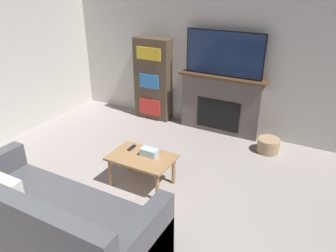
# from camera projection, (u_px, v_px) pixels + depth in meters

# --- Properties ---
(wall_back) EXTENTS (6.34, 0.06, 2.70)m
(wall_back) POSITION_uv_depth(u_px,v_px,m) (209.00, 51.00, 5.49)
(wall_back) COLOR beige
(wall_back) RESTS_ON ground_plane
(fireplace) EXTENTS (1.48, 0.28, 1.00)m
(fireplace) POSITION_uv_depth(u_px,v_px,m) (221.00, 104.00, 5.60)
(fireplace) COLOR #605651
(fireplace) RESTS_ON ground_plane
(tv) EXTENTS (1.30, 0.03, 0.73)m
(tv) POSITION_uv_depth(u_px,v_px,m) (224.00, 54.00, 5.22)
(tv) COLOR black
(tv) RESTS_ON fireplace
(couch) EXTENTS (2.16, 0.99, 0.95)m
(couch) POSITION_uv_depth(u_px,v_px,m) (49.00, 226.00, 3.19)
(couch) COLOR #4C4C51
(couch) RESTS_ON ground_plane
(coffee_table) EXTENTS (0.82, 0.55, 0.42)m
(coffee_table) POSITION_uv_depth(u_px,v_px,m) (142.00, 161.00, 4.20)
(coffee_table) COLOR #A87A4C
(coffee_table) RESTS_ON ground_plane
(tissue_box) EXTENTS (0.22, 0.12, 0.10)m
(tissue_box) POSITION_uv_depth(u_px,v_px,m) (149.00, 152.00, 4.17)
(tissue_box) COLOR silver
(tissue_box) RESTS_ON coffee_table
(remote_control) EXTENTS (0.04, 0.15, 0.02)m
(remote_control) POSITION_uv_depth(u_px,v_px,m) (132.00, 148.00, 4.36)
(remote_control) COLOR black
(remote_control) RESTS_ON coffee_table
(bookshelf) EXTENTS (0.69, 0.29, 1.51)m
(bookshelf) POSITION_uv_depth(u_px,v_px,m) (153.00, 79.00, 6.05)
(bookshelf) COLOR #4C3D2D
(bookshelf) RESTS_ON ground_plane
(storage_basket) EXTENTS (0.34, 0.34, 0.22)m
(storage_basket) POSITION_uv_depth(u_px,v_px,m) (268.00, 145.00, 5.09)
(storage_basket) COLOR tan
(storage_basket) RESTS_ON ground_plane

